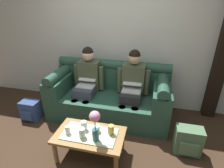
{
  "coord_description": "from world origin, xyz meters",
  "views": [
    {
      "loc": [
        0.7,
        -1.55,
        1.92
      ],
      "look_at": [
        0.1,
        0.94,
        0.72
      ],
      "focal_mm": 28.4,
      "sensor_mm": 36.0,
      "label": 1
    }
  ],
  "objects_px": {
    "person_left": "(87,79)",
    "coffee_table": "(90,137)",
    "cup_near_right": "(111,130)",
    "backpack_right": "(188,141)",
    "cup_near_left": "(97,129)",
    "backpack_left": "(31,110)",
    "cup_far_center": "(84,126)",
    "cup_far_right": "(68,130)",
    "cup_far_left": "(82,133)",
    "flower_vase": "(95,123)",
    "person_right": "(132,84)",
    "couch": "(109,96)"
  },
  "relations": [
    {
      "from": "flower_vase",
      "to": "cup_far_left",
      "type": "relative_size",
      "value": 3.22
    },
    {
      "from": "cup_near_left",
      "to": "backpack_left",
      "type": "distance_m",
      "value": 1.5
    },
    {
      "from": "person_right",
      "to": "coffee_table",
      "type": "bearing_deg",
      "value": -111.27
    },
    {
      "from": "coffee_table",
      "to": "cup_far_center",
      "type": "bearing_deg",
      "value": 148.21
    },
    {
      "from": "cup_far_right",
      "to": "backpack_left",
      "type": "xyz_separation_m",
      "value": [
        -1.04,
        0.61,
        -0.26
      ]
    },
    {
      "from": "cup_near_left",
      "to": "backpack_right",
      "type": "bearing_deg",
      "value": 14.56
    },
    {
      "from": "person_right",
      "to": "coffee_table",
      "type": "distance_m",
      "value": 1.16
    },
    {
      "from": "cup_far_center",
      "to": "backpack_left",
      "type": "distance_m",
      "value": 1.34
    },
    {
      "from": "person_right",
      "to": "cup_far_right",
      "type": "distance_m",
      "value": 1.31
    },
    {
      "from": "couch",
      "to": "backpack_right",
      "type": "bearing_deg",
      "value": -27.69
    },
    {
      "from": "couch",
      "to": "cup_near_left",
      "type": "distance_m",
      "value": 0.99
    },
    {
      "from": "person_left",
      "to": "coffee_table",
      "type": "bearing_deg",
      "value": -68.73
    },
    {
      "from": "flower_vase",
      "to": "person_right",
      "type": "bearing_deg",
      "value": 75.71
    },
    {
      "from": "cup_far_left",
      "to": "backpack_right",
      "type": "distance_m",
      "value": 1.44
    },
    {
      "from": "cup_near_right",
      "to": "backpack_left",
      "type": "bearing_deg",
      "value": 163.05
    },
    {
      "from": "backpack_left",
      "to": "cup_near_left",
      "type": "bearing_deg",
      "value": -19.2
    },
    {
      "from": "person_left",
      "to": "coffee_table",
      "type": "xyz_separation_m",
      "value": [
        0.4,
        -1.04,
        -0.34
      ]
    },
    {
      "from": "person_right",
      "to": "backpack_right",
      "type": "bearing_deg",
      "value": -37.39
    },
    {
      "from": "flower_vase",
      "to": "cup_near_left",
      "type": "xyz_separation_m",
      "value": [
        -0.03,
        0.15,
        -0.21
      ]
    },
    {
      "from": "cup_near_right",
      "to": "backpack_right",
      "type": "relative_size",
      "value": 0.32
    },
    {
      "from": "flower_vase",
      "to": "cup_far_right",
      "type": "height_order",
      "value": "flower_vase"
    },
    {
      "from": "backpack_right",
      "to": "cup_near_right",
      "type": "bearing_deg",
      "value": -163.09
    },
    {
      "from": "coffee_table",
      "to": "cup_far_center",
      "type": "distance_m",
      "value": 0.17
    },
    {
      "from": "person_left",
      "to": "cup_far_center",
      "type": "bearing_deg",
      "value": -72.48
    },
    {
      "from": "cup_near_right",
      "to": "cup_far_center",
      "type": "xyz_separation_m",
      "value": [
        -0.37,
        -0.0,
        -0.0
      ]
    },
    {
      "from": "person_left",
      "to": "cup_near_left",
      "type": "distance_m",
      "value": 1.12
    },
    {
      "from": "cup_far_right",
      "to": "cup_far_left",
      "type": "bearing_deg",
      "value": -6.35
    },
    {
      "from": "person_left",
      "to": "flower_vase",
      "type": "height_order",
      "value": "person_left"
    },
    {
      "from": "cup_near_left",
      "to": "backpack_left",
      "type": "xyz_separation_m",
      "value": [
        -1.4,
        0.49,
        -0.25
      ]
    },
    {
      "from": "flower_vase",
      "to": "cup_far_left",
      "type": "height_order",
      "value": "flower_vase"
    },
    {
      "from": "cup_near_left",
      "to": "cup_far_left",
      "type": "height_order",
      "value": "cup_far_left"
    },
    {
      "from": "coffee_table",
      "to": "backpack_right",
      "type": "height_order",
      "value": "backpack_right"
    },
    {
      "from": "coffee_table",
      "to": "backpack_right",
      "type": "relative_size",
      "value": 2.26
    },
    {
      "from": "person_right",
      "to": "backpack_right",
      "type": "relative_size",
      "value": 3.07
    },
    {
      "from": "cup_far_center",
      "to": "coffee_table",
      "type": "bearing_deg",
      "value": -31.79
    },
    {
      "from": "person_right",
      "to": "backpack_left",
      "type": "relative_size",
      "value": 3.49
    },
    {
      "from": "couch",
      "to": "flower_vase",
      "type": "height_order",
      "value": "couch"
    },
    {
      "from": "cup_near_left",
      "to": "backpack_left",
      "type": "relative_size",
      "value": 0.27
    },
    {
      "from": "cup_near_right",
      "to": "cup_far_center",
      "type": "height_order",
      "value": "same"
    },
    {
      "from": "couch",
      "to": "cup_far_left",
      "type": "distance_m",
      "value": 1.13
    },
    {
      "from": "person_left",
      "to": "coffee_table",
      "type": "height_order",
      "value": "person_left"
    },
    {
      "from": "cup_near_right",
      "to": "backpack_right",
      "type": "height_order",
      "value": "cup_near_right"
    },
    {
      "from": "person_right",
      "to": "flower_vase",
      "type": "distance_m",
      "value": 1.16
    },
    {
      "from": "couch",
      "to": "cup_far_center",
      "type": "distance_m",
      "value": 0.99
    },
    {
      "from": "cup_far_center",
      "to": "cup_far_right",
      "type": "relative_size",
      "value": 1.18
    },
    {
      "from": "cup_far_center",
      "to": "flower_vase",
      "type": "bearing_deg",
      "value": -35.23
    },
    {
      "from": "person_right",
      "to": "cup_far_left",
      "type": "distance_m",
      "value": 1.23
    },
    {
      "from": "person_right",
      "to": "cup_far_left",
      "type": "bearing_deg",
      "value": -112.63
    },
    {
      "from": "cup_far_right",
      "to": "cup_far_center",
      "type": "bearing_deg",
      "value": 33.83
    },
    {
      "from": "coffee_table",
      "to": "flower_vase",
      "type": "height_order",
      "value": "flower_vase"
    }
  ]
}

